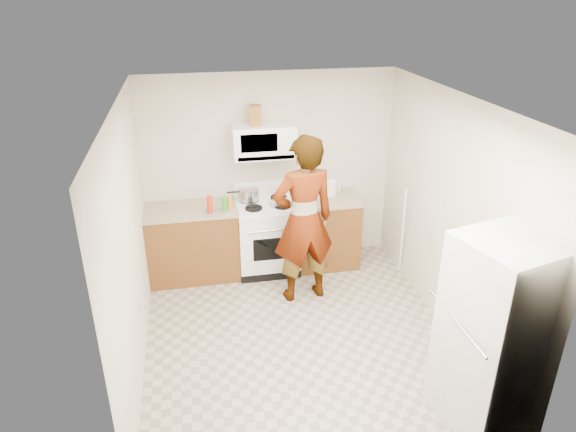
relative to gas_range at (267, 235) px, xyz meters
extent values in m
plane|color=gray|center=(0.10, -1.48, -0.49)|extent=(3.60, 3.60, 0.00)
cube|color=beige|center=(0.10, 0.31, 0.76)|extent=(3.20, 0.02, 2.50)
cube|color=beige|center=(1.69, -1.48, 0.76)|extent=(0.02, 3.60, 2.50)
cube|color=brown|center=(-0.94, 0.01, -0.04)|extent=(1.12, 0.62, 0.90)
cube|color=tan|center=(-0.94, 0.01, 0.43)|extent=(1.14, 0.64, 0.03)
cube|color=brown|center=(0.78, 0.01, -0.04)|extent=(0.80, 0.62, 0.90)
cube|color=tan|center=(0.78, 0.01, 0.43)|extent=(0.82, 0.64, 0.03)
cube|color=white|center=(0.00, -0.01, -0.04)|extent=(0.76, 0.65, 0.90)
cube|color=white|center=(0.00, -0.01, 0.43)|extent=(0.76, 0.62, 0.03)
cube|color=white|center=(0.00, 0.28, 0.54)|extent=(0.76, 0.08, 0.20)
cube|color=white|center=(0.00, 0.13, 1.21)|extent=(0.76, 0.38, 0.40)
imported|color=tan|center=(0.31, -0.74, 0.51)|extent=(0.79, 0.58, 2.00)
cube|color=white|center=(1.43, -2.85, 0.36)|extent=(0.85, 0.85, 1.70)
cylinder|color=silver|center=(0.86, 0.09, 0.55)|extent=(0.17, 0.17, 0.19)
cube|color=brown|center=(-0.10, 0.12, 1.53)|extent=(0.16, 0.16, 0.24)
cylinder|color=#B0B1B5|center=(-0.21, 0.11, 0.54)|extent=(0.32, 0.32, 0.14)
cube|color=white|center=(0.16, -0.08, 0.47)|extent=(0.27, 0.20, 0.05)
cylinder|color=red|center=(-0.71, -0.17, 0.56)|extent=(0.08, 0.08, 0.22)
cylinder|color=orange|center=(-0.47, -0.10, 0.54)|extent=(0.07, 0.07, 0.17)
cylinder|color=green|center=(-0.53, -0.15, 0.54)|extent=(0.06, 0.06, 0.19)
cylinder|color=silver|center=(-0.66, -0.18, 0.46)|extent=(0.35, 0.35, 0.01)
cylinder|color=silver|center=(1.63, -0.53, 0.14)|extent=(0.15, 0.25, 1.24)
camera|label=1|loc=(-0.88, -5.86, 2.96)|focal=32.00mm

